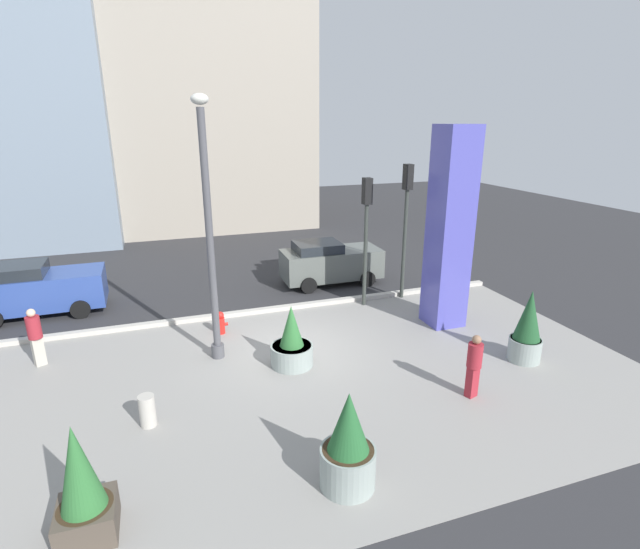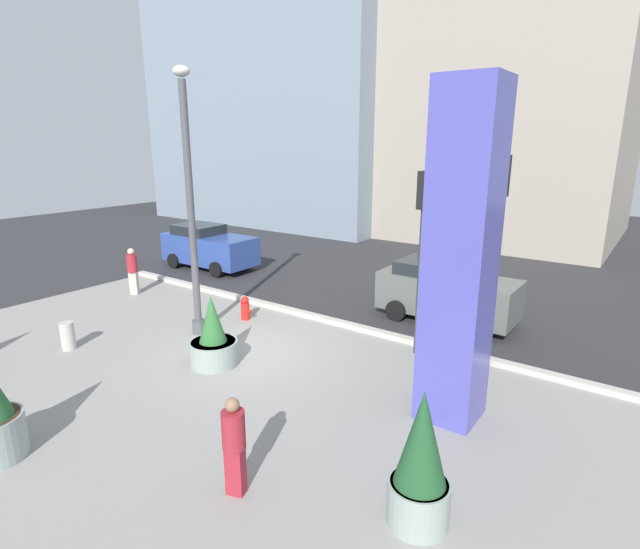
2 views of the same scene
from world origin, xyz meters
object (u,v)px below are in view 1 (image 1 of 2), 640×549
at_px(lamp_post, 210,239).
at_px(fire_hydrant, 221,323).
at_px(potted_plant_near_left, 292,344).
at_px(traffic_light_corner, 406,211).
at_px(pedestrian_by_curb, 35,334).
at_px(potted_plant_curbside, 82,489).
at_px(concrete_bollard, 147,411).
at_px(potted_plant_by_pillar, 348,447).
at_px(potted_plant_near_right, 527,329).
at_px(pedestrian_on_sidewalk, 474,363).
at_px(car_intersection, 330,262).
at_px(art_pillar_blue, 450,230).
at_px(traffic_light_far_side, 366,222).
at_px(car_far_lane, 37,289).

bearing_deg(lamp_post, fire_hydrant, 79.07).
height_order(potted_plant_near_left, traffic_light_corner, traffic_light_corner).
bearing_deg(pedestrian_by_curb, potted_plant_curbside, -74.15).
bearing_deg(fire_hydrant, concrete_bollard, -116.93).
relative_size(potted_plant_by_pillar, concrete_bollard, 2.63).
distance_m(potted_plant_curbside, concrete_bollard, 3.00).
relative_size(potted_plant_curbside, potted_plant_near_right, 0.99).
xyz_separation_m(traffic_light_corner, pedestrian_on_sidewalk, (-1.69, -6.73, -2.44)).
bearing_deg(car_intersection, concrete_bollard, -132.48).
distance_m(potted_plant_by_pillar, car_intersection, 11.61).
relative_size(concrete_bollard, traffic_light_corner, 0.15).
bearing_deg(pedestrian_on_sidewalk, pedestrian_by_curb, 153.19).
relative_size(potted_plant_near_right, fire_hydrant, 2.80).
bearing_deg(car_intersection, potted_plant_by_pillar, -108.51).
bearing_deg(potted_plant_near_left, art_pillar_blue, 11.78).
xyz_separation_m(lamp_post, art_pillar_blue, (7.46, 0.02, -0.28)).
relative_size(pedestrian_by_curb, pedestrian_on_sidewalk, 1.02).
bearing_deg(traffic_light_far_side, potted_plant_by_pillar, -115.90).
xyz_separation_m(traffic_light_far_side, pedestrian_by_curb, (-10.38, -1.25, -2.18)).
bearing_deg(traffic_light_corner, potted_plant_near_left, -145.30).
height_order(potted_plant_curbside, car_far_lane, potted_plant_curbside).
distance_m(traffic_light_far_side, car_far_lane, 11.69).
xyz_separation_m(lamp_post, potted_plant_curbside, (-2.85, -5.56, -2.57)).
height_order(traffic_light_corner, car_far_lane, traffic_light_corner).
height_order(potted_plant_by_pillar, potted_plant_near_right, potted_plant_near_right).
height_order(fire_hydrant, car_far_lane, car_far_lane).
xyz_separation_m(art_pillar_blue, potted_plant_curbside, (-10.30, -5.58, -2.28)).
bearing_deg(concrete_bollard, fire_hydrant, 63.07).
height_order(traffic_light_far_side, car_far_lane, traffic_light_far_side).
relative_size(art_pillar_blue, fire_hydrant, 8.54).
height_order(art_pillar_blue, fire_hydrant, art_pillar_blue).
bearing_deg(lamp_post, pedestrian_on_sidewalk, -36.12).
bearing_deg(potted_plant_near_left, potted_plant_curbside, -136.97).
relative_size(traffic_light_corner, car_far_lane, 1.19).
distance_m(fire_hydrant, traffic_light_corner, 7.70).
bearing_deg(car_far_lane, potted_plant_near_right, -31.38).
height_order(potted_plant_curbside, pedestrian_on_sidewalk, potted_plant_curbside).
distance_m(lamp_post, potted_plant_by_pillar, 6.68).
distance_m(concrete_bollard, pedestrian_by_curb, 4.86).
height_order(traffic_light_corner, pedestrian_by_curb, traffic_light_corner).
bearing_deg(art_pillar_blue, potted_plant_near_right, -76.54).
xyz_separation_m(traffic_light_corner, car_far_lane, (-12.80, 2.69, -2.42)).
distance_m(lamp_post, car_far_lane, 8.04).
height_order(art_pillar_blue, potted_plant_near_left, art_pillar_blue).
xyz_separation_m(art_pillar_blue, fire_hydrant, (-7.15, 1.56, -2.83)).
xyz_separation_m(potted_plant_near_left, car_intersection, (3.41, 6.23, 0.27)).
height_order(lamp_post, fire_hydrant, lamp_post).
bearing_deg(pedestrian_on_sidewalk, concrete_bollard, 169.91).
bearing_deg(potted_plant_curbside, potted_plant_near_right, 12.97).
height_order(car_intersection, pedestrian_on_sidewalk, car_intersection).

